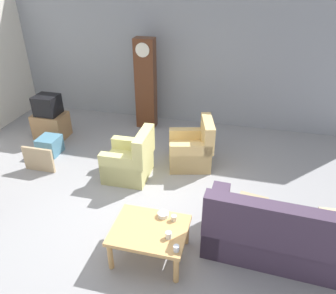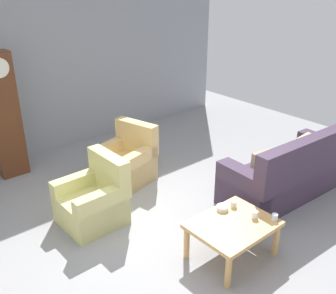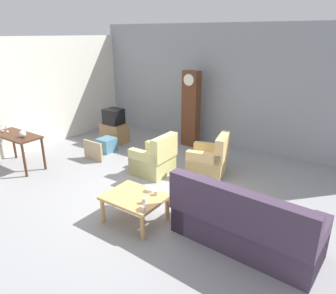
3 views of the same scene
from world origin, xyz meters
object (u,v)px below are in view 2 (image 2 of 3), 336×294
(bowl_white_stacked, at_px, (222,208))
(armchair_olive_far, at_px, (127,163))
(cup_blue_rimmed, at_px, (275,217))
(coffee_table_wood, at_px, (233,228))
(grandfather_clock, at_px, (4,116))
(armchair_olive_near, at_px, (94,201))
(cup_cream_tall, at_px, (234,204))
(cup_white_porcelain, at_px, (255,215))
(couch_floral, at_px, (289,174))

(bowl_white_stacked, bearing_deg, armchair_olive_far, 89.33)
(cup_blue_rimmed, height_order, bowl_white_stacked, cup_blue_rimmed)
(coffee_table_wood, distance_m, bowl_white_stacked, 0.31)
(armchair_olive_far, xyz_separation_m, grandfather_clock, (-1.33, 1.41, 0.72))
(armchair_olive_far, xyz_separation_m, coffee_table_wood, (-0.13, -2.35, 0.09))
(cup_blue_rimmed, bearing_deg, bowl_white_stacked, 119.01)
(cup_blue_rimmed, bearing_deg, armchair_olive_near, 123.29)
(armchair_olive_near, height_order, cup_blue_rimmed, armchair_olive_near)
(armchair_olive_far, height_order, grandfather_clock, grandfather_clock)
(armchair_olive_far, xyz_separation_m, cup_cream_tall, (0.13, -2.12, 0.20))
(cup_cream_tall, bearing_deg, armchair_olive_near, 128.08)
(cup_white_porcelain, relative_size, cup_blue_rimmed, 1.08)
(armchair_olive_near, xyz_separation_m, coffee_table_wood, (0.87, -1.68, 0.09))
(grandfather_clock, distance_m, cup_white_porcelain, 4.15)
(armchair_olive_near, relative_size, cup_cream_tall, 12.01)
(cup_blue_rimmed, bearing_deg, coffee_table_wood, 146.36)
(coffee_table_wood, xyz_separation_m, cup_cream_tall, (0.27, 0.23, 0.11))
(couch_floral, xyz_separation_m, cup_blue_rimmed, (-1.31, -0.67, 0.15))
(cup_cream_tall, bearing_deg, armchair_olive_far, 93.57)
(armchair_olive_near, height_order, bowl_white_stacked, armchair_olive_near)
(armchair_olive_far, relative_size, grandfather_clock, 0.47)
(coffee_table_wood, height_order, bowl_white_stacked, bowl_white_stacked)
(armchair_olive_near, distance_m, cup_blue_rimmed, 2.34)
(grandfather_clock, bearing_deg, armchair_olive_far, -46.54)
(couch_floral, distance_m, grandfather_clock, 4.50)
(cup_blue_rimmed, relative_size, cup_cream_tall, 1.07)
(armchair_olive_near, relative_size, bowl_white_stacked, 6.28)
(armchair_olive_far, relative_size, cup_cream_tall, 12.45)
(couch_floral, distance_m, bowl_white_stacked, 1.62)
(cup_blue_rimmed, relative_size, bowl_white_stacked, 0.56)
(coffee_table_wood, xyz_separation_m, bowl_white_stacked, (0.11, 0.27, 0.10))
(armchair_olive_near, bearing_deg, couch_floral, -26.31)
(armchair_olive_near, xyz_separation_m, armchair_olive_far, (1.00, 0.67, 0.00))
(couch_floral, height_order, coffee_table_wood, couch_floral)
(couch_floral, bearing_deg, cup_cream_tall, -173.29)
(armchair_olive_far, bearing_deg, couch_floral, -50.97)
(couch_floral, bearing_deg, cup_white_porcelain, -161.31)
(grandfather_clock, relative_size, cup_blue_rimmed, 24.91)
(armchair_olive_near, bearing_deg, cup_blue_rimmed, -56.71)
(armchair_olive_far, bearing_deg, bowl_white_stacked, -90.67)
(grandfather_clock, distance_m, bowl_white_stacked, 3.76)
(armchair_olive_near, height_order, coffee_table_wood, armchair_olive_near)
(couch_floral, bearing_deg, grandfather_clock, 130.96)
(couch_floral, distance_m, cup_cream_tall, 1.47)
(couch_floral, bearing_deg, coffee_table_wood, -167.00)
(armchair_olive_far, bearing_deg, cup_white_porcelain, -86.76)
(coffee_table_wood, relative_size, grandfather_clock, 0.47)
(cup_cream_tall, bearing_deg, grandfather_clock, 112.55)
(armchair_olive_near, xyz_separation_m, cup_blue_rimmed, (1.28, -1.95, 0.20))
(armchair_olive_near, bearing_deg, cup_white_porcelain, -57.14)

